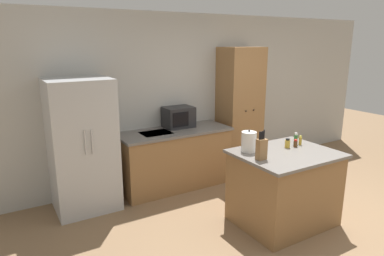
# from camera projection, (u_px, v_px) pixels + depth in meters

# --- Properties ---
(ground_plane) EXTENTS (14.00, 14.00, 0.00)m
(ground_plane) POSITION_uv_depth(u_px,v_px,m) (315.00, 228.00, 4.10)
(ground_plane) COLOR #846647
(wall_back) EXTENTS (7.20, 0.06, 2.60)m
(wall_back) POSITION_uv_depth(u_px,v_px,m) (210.00, 95.00, 5.73)
(wall_back) COLOR #B2B2AD
(wall_back) RESTS_ON ground_plane
(refrigerator) EXTENTS (0.79, 0.71, 1.73)m
(refrigerator) POSITION_uv_depth(u_px,v_px,m) (82.00, 146.00, 4.42)
(refrigerator) COLOR #B7BABC
(refrigerator) RESTS_ON ground_plane
(back_counter) EXTENTS (1.71, 0.69, 0.89)m
(back_counter) POSITION_uv_depth(u_px,v_px,m) (175.00, 158.00, 5.21)
(back_counter) COLOR olive
(back_counter) RESTS_ON ground_plane
(pantry_cabinet) EXTENTS (0.67, 0.52, 2.09)m
(pantry_cabinet) POSITION_uv_depth(u_px,v_px,m) (240.00, 110.00, 5.77)
(pantry_cabinet) COLOR olive
(pantry_cabinet) RESTS_ON ground_plane
(kitchen_island) EXTENTS (1.17, 0.94, 0.90)m
(kitchen_island) POSITION_uv_depth(u_px,v_px,m) (284.00, 187.00, 4.15)
(kitchen_island) COLOR olive
(kitchen_island) RESTS_ON ground_plane
(microwave) EXTENTS (0.44, 0.34, 0.32)m
(microwave) POSITION_uv_depth(u_px,v_px,m) (178.00, 117.00, 5.25)
(microwave) COLOR #232326
(microwave) RESTS_ON back_counter
(knife_block) EXTENTS (0.11, 0.08, 0.33)m
(knife_block) POSITION_uv_depth(u_px,v_px,m) (262.00, 149.00, 3.76)
(knife_block) COLOR olive
(knife_block) RESTS_ON kitchen_island
(spice_bottle_tall_dark) EXTENTS (0.05, 0.05, 0.15)m
(spice_bottle_tall_dark) POSITION_uv_depth(u_px,v_px,m) (296.00, 139.00, 4.32)
(spice_bottle_tall_dark) COLOR #337033
(spice_bottle_tall_dark) RESTS_ON kitchen_island
(spice_bottle_short_red) EXTENTS (0.04, 0.04, 0.12)m
(spice_bottle_short_red) POSITION_uv_depth(u_px,v_px,m) (300.00, 141.00, 4.31)
(spice_bottle_short_red) COLOR gold
(spice_bottle_short_red) RESTS_ON kitchen_island
(spice_bottle_amber_oil) EXTENTS (0.06, 0.06, 0.12)m
(spice_bottle_amber_oil) POSITION_uv_depth(u_px,v_px,m) (287.00, 143.00, 4.20)
(spice_bottle_amber_oil) COLOR gold
(spice_bottle_amber_oil) RESTS_ON kitchen_island
(spice_bottle_green_herb) EXTENTS (0.05, 0.05, 0.09)m
(spice_bottle_green_herb) POSITION_uv_depth(u_px,v_px,m) (295.00, 143.00, 4.23)
(spice_bottle_green_herb) COLOR #563319
(spice_bottle_green_herb) RESTS_ON kitchen_island
(kettle) EXTENTS (0.18, 0.18, 0.26)m
(kettle) POSITION_uv_depth(u_px,v_px,m) (249.00, 142.00, 4.04)
(kettle) COLOR white
(kettle) RESTS_ON kitchen_island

